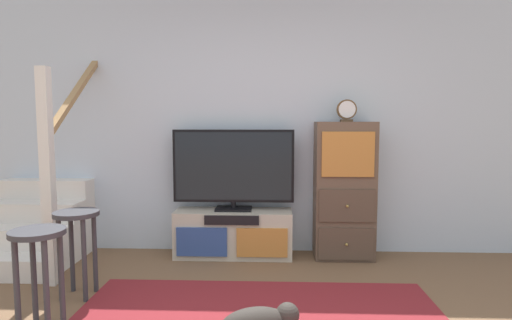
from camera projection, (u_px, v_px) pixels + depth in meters
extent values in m
cube|color=silver|center=(264.00, 122.00, 4.36)|extent=(6.40, 0.12, 2.70)
cube|color=#BCB29E|center=(234.00, 233.00, 4.21)|extent=(1.17, 0.36, 0.47)
cube|color=#2D4784|center=(202.00, 242.00, 4.04)|extent=(0.49, 0.02, 0.28)
cube|color=#BC7533|center=(262.00, 243.00, 4.01)|extent=(0.49, 0.02, 0.28)
cube|color=black|center=(232.00, 220.00, 4.00)|extent=(0.53, 0.02, 0.09)
cube|color=black|center=(234.00, 209.00, 4.21)|extent=(0.36, 0.22, 0.02)
cylinder|color=black|center=(234.00, 205.00, 4.20)|extent=(0.05, 0.05, 0.06)
cube|color=black|center=(233.00, 166.00, 4.17)|extent=(1.21, 0.05, 0.73)
cube|color=black|center=(233.00, 166.00, 4.14)|extent=(1.16, 0.01, 0.68)
cube|color=brown|center=(344.00, 190.00, 4.14)|extent=(0.58, 0.34, 1.36)
cube|color=#4E3C2F|center=(346.00, 244.00, 4.00)|extent=(0.53, 0.02, 0.31)
sphere|color=olive|center=(347.00, 245.00, 3.99)|extent=(0.03, 0.03, 0.03)
cube|color=#4E3C2F|center=(347.00, 206.00, 3.97)|extent=(0.53, 0.02, 0.31)
sphere|color=olive|center=(347.00, 206.00, 3.95)|extent=(0.03, 0.03, 0.03)
cube|color=#BC7533|center=(348.00, 154.00, 3.92)|extent=(0.49, 0.02, 0.43)
cube|color=#4C3823|center=(346.00, 121.00, 4.05)|extent=(0.11, 0.08, 0.02)
cylinder|color=brown|center=(347.00, 109.00, 4.04)|extent=(0.19, 0.04, 0.19)
cylinder|color=silver|center=(347.00, 109.00, 4.02)|extent=(0.16, 0.01, 0.16)
cube|color=silver|center=(4.00, 267.00, 3.63)|extent=(0.90, 0.26, 0.19)
cube|color=silver|center=(21.00, 247.00, 3.88)|extent=(0.90, 0.26, 0.38)
cube|color=silver|center=(36.00, 230.00, 4.13)|extent=(0.90, 0.26, 0.57)
cube|color=silver|center=(50.00, 215.00, 4.38)|extent=(0.90, 0.26, 0.76)
cube|color=silver|center=(62.00, 201.00, 4.63)|extent=(0.90, 0.26, 0.95)
cube|color=silver|center=(48.00, 178.00, 3.41)|extent=(0.09, 0.09, 1.80)
cube|color=#9E7547|center=(80.00, 86.00, 3.98)|extent=(0.06, 1.33, 0.99)
cylinder|color=#333338|center=(17.00, 289.00, 2.59)|extent=(0.04, 0.04, 0.64)
cylinder|color=#333338|center=(46.00, 290.00, 2.58)|extent=(0.04, 0.04, 0.64)
cylinder|color=#333338|center=(34.00, 278.00, 2.77)|extent=(0.04, 0.04, 0.64)
cylinder|color=#333338|center=(61.00, 279.00, 2.77)|extent=(0.04, 0.04, 0.64)
cylinder|color=#333338|center=(37.00, 232.00, 2.64)|extent=(0.34, 0.34, 0.03)
cylinder|color=#333338|center=(60.00, 260.00, 3.14)|extent=(0.04, 0.04, 0.64)
cylinder|color=#333338|center=(84.00, 260.00, 3.13)|extent=(0.04, 0.04, 0.64)
cylinder|color=#333338|center=(72.00, 252.00, 3.33)|extent=(0.04, 0.04, 0.64)
cylinder|color=#333338|center=(95.00, 253.00, 3.32)|extent=(0.04, 0.04, 0.64)
cylinder|color=#333338|center=(76.00, 214.00, 3.20)|extent=(0.34, 0.34, 0.03)
sphere|color=#332D28|center=(287.00, 315.00, 2.61)|extent=(0.15, 0.15, 0.15)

